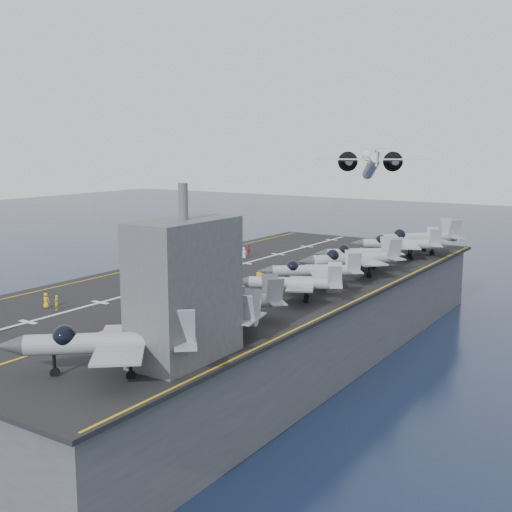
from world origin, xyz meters
The scene contains 28 objects.
ground centered at (0.00, 0.00, 0.00)m, with size 500.00×500.00×0.00m, color #142135.
hull centered at (0.00, 0.00, 5.00)m, with size 36.00×90.00×10.00m, color #56595E.
flight_deck centered at (0.00, 0.00, 10.20)m, with size 38.00×92.00×0.40m, color black.
foul_line centered at (3.00, 0.00, 10.42)m, with size 0.35×90.00×0.02m, color gold.
landing_centerline centered at (-6.00, 0.00, 10.42)m, with size 0.50×90.00×0.02m, color silver.
deck_edge_port centered at (-17.00, 0.00, 10.42)m, with size 0.25×90.00×0.02m, color gold.
deck_edge_stbd centered at (18.50, 0.00, 10.42)m, with size 0.25×90.00×0.02m, color gold.
island_superstructure centered at (15.00, -30.00, 17.90)m, with size 5.00×10.00×15.00m, color #56595E, non-canonical shape.
fighter_jet_0 centered at (12.33, -36.14, 13.15)m, with size 18.96×18.24×5.51m, color gray, non-canonical shape.
fighter_jet_1 centered at (11.99, -24.08, 12.76)m, with size 15.31×11.93×4.72m, color gray, non-canonical shape.
fighter_jet_2 centered at (11.50, -19.40, 12.79)m, with size 16.21×16.29×4.79m, color #979DA8, non-canonical shape.
fighter_jet_3 centered at (12.42, -6.72, 12.64)m, with size 15.37×13.41×4.48m, color #9098A0, non-canonical shape.
fighter_jet_4 centered at (11.07, 1.06, 12.72)m, with size 16.08×15.11×4.65m, color #98A0A8, non-canonical shape.
fighter_jet_5 centered at (12.43, 10.18, 13.03)m, with size 17.54×18.03×5.25m, color #90989E, non-canonical shape.
fighter_jet_6 centered at (10.56, 17.12, 12.71)m, with size 15.91×15.33×4.62m, color #8F979E, non-canonical shape.
fighter_jet_7 centered at (12.55, 27.64, 12.91)m, with size 17.25×15.22×5.01m, color #959CA4, non-canonical shape.
fighter_jet_8 centered at (13.50, 33.66, 13.27)m, with size 19.20×19.64×5.73m, color gray, non-canonical shape.
tow_cart_a centered at (2.50, -21.66, 10.98)m, with size 2.24×1.82×1.16m, color gold, non-canonical shape.
tow_cart_b centered at (3.22, 1.15, 10.94)m, with size 1.94×1.38×1.09m, color gold, non-canonical shape.
tow_cart_c centered at (6.28, 24.30, 11.06)m, with size 2.58×2.18×1.32m, color yellow, non-canonical shape.
crew_0 centered at (-9.23, -25.03, 11.27)m, with size 1.12×0.83×1.73m, color yellow.
crew_1 centered at (-7.47, -25.06, 11.24)m, with size 1.03×1.19×1.67m, color gold.
crew_2 centered at (-9.10, -1.79, 11.20)m, with size 1.13×0.94×1.60m, color #238730.
crew_3 centered at (-11.54, 9.06, 11.35)m, with size 1.35×1.35×1.91m, color yellow.
crew_4 centered at (-9.51, 16.38, 11.31)m, with size 1.31×1.19×1.81m, color #B5202C.
crew_5 centered at (-8.45, 13.40, 11.33)m, with size 1.30×1.07×1.87m, color silver.
crew_7 centered at (-0.51, -15.11, 11.37)m, with size 1.39×1.36×1.95m, color silver.
transport_plane centered at (-6.33, 59.33, 24.08)m, with size 28.91×26.09×5.66m, color silver, non-canonical shape.
Camera 1 is at (48.75, -70.83, 28.42)m, focal length 45.00 mm.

